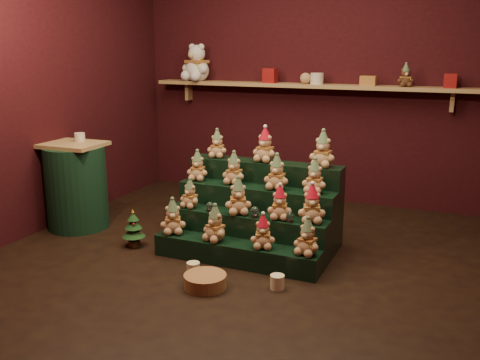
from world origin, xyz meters
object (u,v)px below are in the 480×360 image
at_px(riser_tier_front, 236,253).
at_px(snow_globe_a, 210,207).
at_px(snow_globe_b, 255,212).
at_px(side_table, 76,186).
at_px(mug_left, 193,269).
at_px(wicker_basket, 205,281).
at_px(snow_globe_c, 290,217).
at_px(mini_christmas_tree, 134,228).
at_px(white_bear, 197,58).
at_px(brown_bear, 406,75).
at_px(mug_right, 277,282).

bearing_deg(riser_tier_front, snow_globe_a, 152.60).
distance_m(snow_globe_a, snow_globe_b, 0.41).
distance_m(riser_tier_front, side_table, 1.82).
height_order(mug_left, wicker_basket, mug_left).
bearing_deg(snow_globe_c, mini_christmas_tree, -173.55).
bearing_deg(white_bear, wicker_basket, -44.17).
distance_m(riser_tier_front, snow_globe_b, 0.37).
relative_size(snow_globe_c, mini_christmas_tree, 0.25).
bearing_deg(brown_bear, white_bear, 157.25).
bearing_deg(snow_globe_a, wicker_basket, -66.66).
height_order(snow_globe_c, brown_bear, brown_bear).
relative_size(side_table, white_bear, 1.55).
xyz_separation_m(mug_right, wicker_basket, (-0.49, -0.19, -0.00)).
distance_m(side_table, wicker_basket, 1.93).
bearing_deg(side_table, snow_globe_a, -4.26).
bearing_deg(wicker_basket, snow_globe_a, 113.34).
height_order(snow_globe_b, snow_globe_c, snow_globe_b).
height_order(riser_tier_front, mug_right, riser_tier_front).
bearing_deg(white_bear, mug_left, -46.07).
distance_m(side_table, mug_left, 1.70).
bearing_deg(brown_bear, mug_left, -140.42).
bearing_deg(side_table, mug_left, -21.29).
bearing_deg(riser_tier_front, wicker_basket, -93.29).
xyz_separation_m(snow_globe_a, mug_left, (0.10, -0.49, -0.35)).
bearing_deg(mug_left, mug_right, 2.63).
distance_m(mug_left, wicker_basket, 0.24).
bearing_deg(snow_globe_b, snow_globe_c, -0.00).
bearing_deg(snow_globe_a, mug_right, -30.84).
bearing_deg(snow_globe_a, white_bear, 120.27).
distance_m(snow_globe_c, white_bear, 2.80).
relative_size(snow_globe_a, mug_left, 0.81).
relative_size(side_table, brown_bear, 3.65).
bearing_deg(brown_bear, wicker_basket, -135.38).
bearing_deg(snow_globe_c, snow_globe_b, 180.00).
height_order(snow_globe_b, mini_christmas_tree, snow_globe_b).
height_order(mini_christmas_tree, brown_bear, brown_bear).
relative_size(mini_christmas_tree, wicker_basket, 1.08).
relative_size(mug_left, brown_bear, 0.45).
distance_m(mug_right, wicker_basket, 0.53).
height_order(snow_globe_b, side_table, side_table).
bearing_deg(mug_right, side_table, 166.69).
height_order(riser_tier_front, side_table, side_table).
height_order(side_table, mug_left, side_table).
height_order(mini_christmas_tree, mug_left, mini_christmas_tree).
xyz_separation_m(riser_tier_front, mug_right, (0.46, -0.30, -0.04)).
height_order(white_bear, brown_bear, white_bear).
bearing_deg(riser_tier_front, mug_left, -122.38).
relative_size(snow_globe_a, mini_christmas_tree, 0.24).
relative_size(mug_left, wicker_basket, 0.32).
xyz_separation_m(riser_tier_front, snow_globe_c, (0.40, 0.16, 0.31)).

